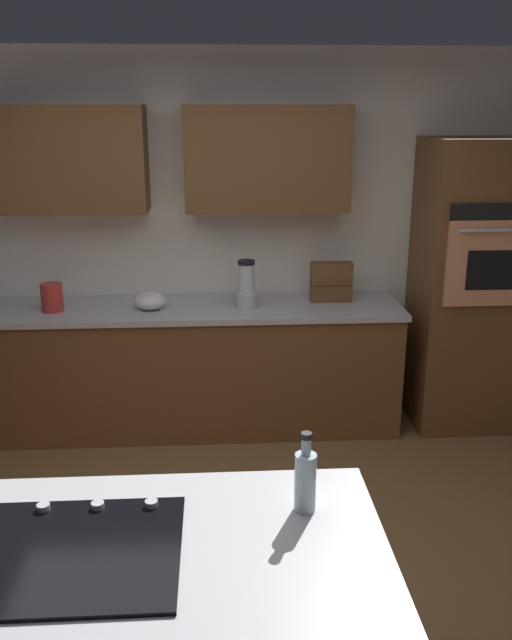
# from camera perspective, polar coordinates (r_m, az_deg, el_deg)

# --- Properties ---
(ground_plane) EXTENTS (14.00, 14.00, 0.00)m
(ground_plane) POSITION_cam_1_polar(r_m,az_deg,el_deg) (3.50, -3.72, -21.44)
(ground_plane) COLOR brown
(wall_back) EXTENTS (6.00, 0.44, 2.60)m
(wall_back) POSITION_cam_1_polar(r_m,az_deg,el_deg) (4.83, -4.87, 8.44)
(wall_back) COLOR white
(wall_back) RESTS_ON ground
(lower_cabinets_back) EXTENTS (2.80, 0.60, 0.86)m
(lower_cabinets_back) POSITION_cam_1_polar(r_m,az_deg,el_deg) (4.79, -5.01, -4.26)
(lower_cabinets_back) COLOR brown
(lower_cabinets_back) RESTS_ON ground
(countertop_back) EXTENTS (2.84, 0.64, 0.04)m
(countertop_back) POSITION_cam_1_polar(r_m,az_deg,el_deg) (4.64, -5.16, 0.91)
(countertop_back) COLOR #B2B2B7
(countertop_back) RESTS_ON lower_cabinets_back
(island_top) EXTENTS (2.06, 0.92, 0.04)m
(island_top) POSITION_cam_1_polar(r_m,az_deg,el_deg) (2.26, -16.53, -18.98)
(island_top) COLOR #B2B2B7
(island_top) RESTS_ON island_base
(wall_oven) EXTENTS (0.80, 0.66, 2.02)m
(wall_oven) POSITION_cam_1_polar(r_m,az_deg,el_deg) (4.94, 18.06, 2.73)
(wall_oven) COLOR brown
(wall_oven) RESTS_ON ground
(cooktop) EXTENTS (0.76, 0.56, 0.03)m
(cooktop) POSITION_cam_1_polar(r_m,az_deg,el_deg) (2.25, -16.56, -18.33)
(cooktop) COLOR black
(cooktop) RESTS_ON island_top
(blender) EXTENTS (0.15, 0.15, 0.33)m
(blender) POSITION_cam_1_polar(r_m,az_deg,el_deg) (4.56, -0.82, 2.77)
(blender) COLOR silver
(blender) RESTS_ON countertop_back
(mixing_bowl) EXTENTS (0.21, 0.21, 0.12)m
(mixing_bowl) POSITION_cam_1_polar(r_m,az_deg,el_deg) (4.59, -8.94, 1.62)
(mixing_bowl) COLOR white
(mixing_bowl) RESTS_ON countertop_back
(spice_rack) EXTENTS (0.29, 0.11, 0.28)m
(spice_rack) POSITION_cam_1_polar(r_m,az_deg,el_deg) (4.74, 6.39, 3.23)
(spice_rack) COLOR brown
(spice_rack) RESTS_ON countertop_back
(kettle) EXTENTS (0.15, 0.15, 0.19)m
(kettle) POSITION_cam_1_polar(r_m,az_deg,el_deg) (4.69, -16.89, 1.85)
(kettle) COLOR red
(kettle) RESTS_ON countertop_back
(second_bottle) EXTENTS (0.07, 0.07, 0.29)m
(second_bottle) POSITION_cam_1_polar(r_m,az_deg,el_deg) (2.32, 4.20, -13.32)
(second_bottle) COLOR silver
(second_bottle) RESTS_ON island_top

